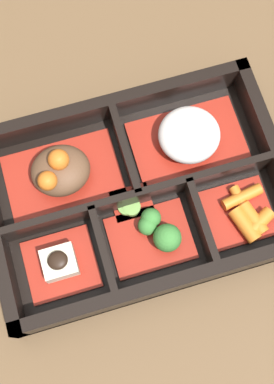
{
  "coord_description": "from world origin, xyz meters",
  "views": [
    {
      "loc": [
        -0.05,
        -0.16,
        0.59
      ],
      "look_at": [
        0.0,
        0.0,
        0.03
      ],
      "focal_mm": 50.0,
      "sensor_mm": 36.0,
      "label": 1
    }
  ],
  "objects": [
    {
      "name": "ground_plane",
      "position": [
        0.0,
        0.0,
        0.0
      ],
      "size": [
        3.0,
        3.0,
        0.0
      ],
      "primitive_type": "plane",
      "color": "brown"
    },
    {
      "name": "bento_base",
      "position": [
        0.0,
        0.0,
        0.01
      ],
      "size": [
        0.33,
        0.23,
        0.01
      ],
      "color": "black",
      "rests_on": "ground_plane"
    },
    {
      "name": "bento_rim",
      "position": [
        0.0,
        -0.0,
        0.02
      ],
      "size": [
        0.33,
        0.23,
        0.05
      ],
      "color": "black",
      "rests_on": "ground_plane"
    },
    {
      "name": "bowl_stew",
      "position": [
        -0.07,
        0.04,
        0.03
      ],
      "size": [
        0.13,
        0.08,
        0.06
      ],
      "color": "maroon",
      "rests_on": "bento_base"
    },
    {
      "name": "bowl_rice",
      "position": [
        0.07,
        0.05,
        0.03
      ],
      "size": [
        0.13,
        0.08,
        0.04
      ],
      "color": "maroon",
      "rests_on": "bento_base"
    },
    {
      "name": "bowl_tofu",
      "position": [
        -0.1,
        -0.05,
        0.02
      ],
      "size": [
        0.08,
        0.07,
        0.03
      ],
      "color": "maroon",
      "rests_on": "bento_base"
    },
    {
      "name": "bowl_greens",
      "position": [
        0.01,
        -0.05,
        0.02
      ],
      "size": [
        0.09,
        0.07,
        0.04
      ],
      "color": "maroon",
      "rests_on": "bento_base"
    },
    {
      "name": "bowl_carrots",
      "position": [
        0.11,
        -0.06,
        0.02
      ],
      "size": [
        0.07,
        0.07,
        0.02
      ],
      "color": "maroon",
      "rests_on": "bento_base"
    },
    {
      "name": "bowl_pickles",
      "position": [
        -0.01,
        -0.01,
        0.01
      ],
      "size": [
        0.04,
        0.04,
        0.01
      ],
      "color": "maroon",
      "rests_on": "bento_base"
    }
  ]
}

